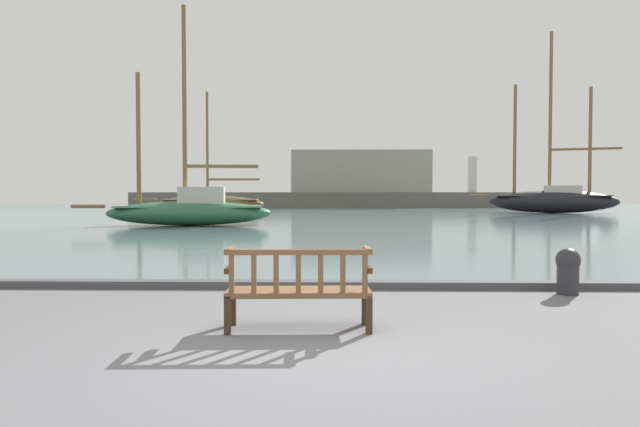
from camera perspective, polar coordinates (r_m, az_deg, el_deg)
The scene contains 9 objects.
ground_plane at distance 5.49m, azimuth -1.85°, elevation -14.07°, with size 160.00×160.00×0.00m, color slate.
harbor_water at distance 49.29m, azimuth 0.91°, elevation 0.21°, with size 100.00×80.00×0.08m, color slate.
quay_edge_kerb at distance 9.24m, azimuth -0.55°, elevation -7.12°, with size 40.00×0.30×0.12m, color #4C4C50.
park_bench at distance 6.39m, azimuth -2.14°, elevation -7.47°, with size 1.62×0.59×0.92m.
sailboat_mid_starboard at distance 44.61m, azimuth -10.91°, elevation 1.02°, with size 10.02×2.36×9.27m.
sailboat_far_starboard at distance 47.20m, azimuth 22.28°, elevation 1.45°, with size 10.68×5.30×13.84m.
sailboat_far_port at distance 26.98m, azimuth -12.88°, elevation 0.52°, with size 9.08×3.03×10.07m.
mooring_bollard at distance 9.43m, azimuth 23.55°, elevation -5.11°, with size 0.36×0.36×0.70m.
far_breakwater at distance 62.50m, azimuth 2.50°, elevation 2.61°, with size 43.75×2.40×6.34m.
Camera 1 is at (0.29, -5.27, 1.51)m, focal length 32.00 mm.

